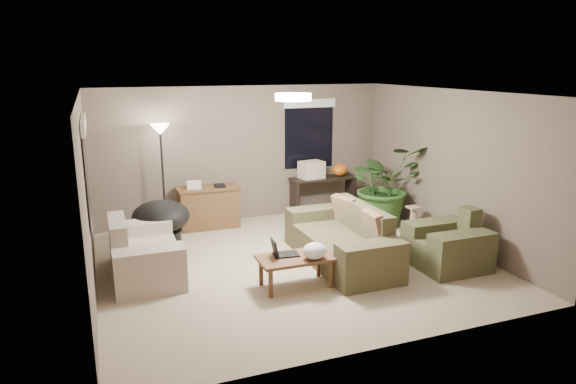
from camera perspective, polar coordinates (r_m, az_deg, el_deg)
name	(u,v)px	position (r m, az deg, el deg)	size (l,w,h in m)	color
room_shell	(293,182)	(7.32, 0.55, 1.16)	(5.50, 5.50, 5.50)	tan
main_sofa	(343,243)	(7.72, 6.13, -5.62)	(0.95, 2.20, 0.85)	#48432B
throw_pillows	(359,218)	(7.72, 7.89, -2.89)	(0.34, 1.38, 0.47)	#8C7251
loveseat	(143,255)	(7.47, -15.83, -6.76)	(0.90, 1.60, 0.85)	beige
armchair	(448,247)	(7.86, 17.34, -5.81)	(0.95, 1.00, 0.85)	#505131
coffee_table	(296,261)	(6.82, 0.88, -7.68)	(1.00, 0.55, 0.42)	brown
laptop	(281,251)	(6.81, -0.76, -6.63)	(0.38, 0.27, 0.24)	black
plastic_bag	(314,251)	(6.70, 2.96, -6.54)	(0.31, 0.28, 0.22)	white
desk	(209,207)	(9.34, -8.78, -1.67)	(1.10, 0.50, 0.75)	brown
desk_papers	(199,185)	(9.20, -9.81, 0.77)	(0.69, 0.28, 0.12)	silver
console_table	(323,193)	(10.03, 3.91, -0.08)	(1.30, 0.40, 0.75)	black
pumpkin	(340,170)	(10.09, 5.76, 2.46)	(0.28, 0.28, 0.23)	orange
cardboard_box	(311,170)	(9.83, 2.63, 2.49)	(0.44, 0.33, 0.33)	beige
papasan_chair	(161,221)	(8.36, -13.91, -3.19)	(0.97, 0.97, 0.80)	black
floor_lamp	(161,143)	(8.90, -13.94, 5.34)	(0.32, 0.32, 1.91)	black
ceiling_fixture	(293,97)	(7.15, 0.58, 10.50)	(0.50, 0.50, 0.10)	white
houseplant	(384,194)	(9.50, 10.62, -0.17)	(1.36, 1.51, 1.18)	#2D5923
cat_scratching_post	(413,222)	(9.15, 13.73, -3.31)	(0.32, 0.32, 0.50)	tan
window_left	(85,153)	(7.04, -21.62, 4.07)	(0.05, 1.56, 1.33)	black
window_back	(309,122)	(9.98, 2.37, 7.74)	(1.06, 0.05, 1.33)	black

